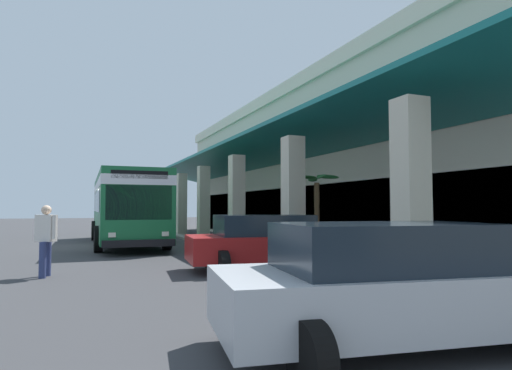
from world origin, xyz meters
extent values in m
plane|color=#38383A|center=(0.00, 8.00, 0.00)|extent=(120.00, 120.00, 0.00)
cube|color=#9E998E|center=(1.43, 4.71, 0.06)|extent=(36.01, 0.50, 0.12)
cube|color=beige|center=(1.43, 14.41, 3.46)|extent=(30.01, 12.48, 6.91)
cube|color=beige|center=(1.43, 14.41, 7.21)|extent=(30.31, 12.78, 0.60)
cube|color=beige|center=(-11.07, 5.24, 1.90)|extent=(0.55, 0.55, 3.80)
cube|color=beige|center=(-6.07, 5.24, 1.90)|extent=(0.55, 0.55, 3.80)
cube|color=beige|center=(-1.07, 5.24, 1.90)|extent=(0.55, 0.55, 3.80)
cube|color=beige|center=(3.94, 5.24, 1.90)|extent=(0.55, 0.55, 3.80)
cube|color=beige|center=(8.94, 5.24, 1.90)|extent=(0.55, 0.55, 3.80)
cube|color=beige|center=(13.94, 5.24, 1.90)|extent=(0.55, 0.55, 3.80)
cube|color=#146B66|center=(1.43, 6.57, 4.15)|extent=(30.01, 3.16, 0.82)
cube|color=#19232D|center=(1.43, 8.21, 1.40)|extent=(25.20, 0.08, 2.40)
cube|color=#196638|center=(-0.42, 1.36, 1.73)|extent=(11.04, 2.74, 2.75)
cube|color=white|center=(-0.42, 1.36, 2.65)|extent=(11.06, 2.76, 0.36)
cube|color=#19232D|center=(-0.72, 1.36, 1.95)|extent=(9.28, 2.74, 0.90)
cube|color=#19232D|center=(5.05, 1.26, 1.85)|extent=(0.10, 2.24, 1.20)
cube|color=black|center=(5.06, 1.26, 2.82)|extent=(0.09, 1.94, 0.28)
cube|color=black|center=(5.18, 1.26, 0.45)|extent=(0.24, 2.45, 0.24)
cube|color=silver|center=(5.11, 2.15, 0.75)|extent=(0.06, 0.24, 0.16)
cube|color=silver|center=(5.08, 0.37, 0.75)|extent=(0.06, 0.24, 0.16)
cube|color=silver|center=(-1.92, 1.38, 3.22)|extent=(2.43, 1.83, 0.24)
cylinder|color=black|center=(3.23, 2.57, 0.50)|extent=(1.00, 0.30, 1.00)
cylinder|color=black|center=(3.18, 0.02, 0.50)|extent=(1.00, 0.30, 1.00)
cylinder|color=black|center=(-3.48, 2.68, 0.50)|extent=(1.00, 0.30, 1.00)
cylinder|color=black|center=(-3.53, 0.13, 0.50)|extent=(1.00, 0.30, 1.00)
cube|color=maroon|center=(9.84, 4.09, 0.60)|extent=(2.29, 4.58, 0.66)
cube|color=#19232D|center=(9.82, 3.90, 1.20)|extent=(1.85, 2.63, 0.54)
cylinder|color=black|center=(9.12, 5.68, 0.32)|extent=(0.64, 0.22, 0.64)
cylinder|color=black|center=(10.91, 5.48, 0.32)|extent=(0.64, 0.22, 0.64)
cylinder|color=black|center=(8.78, 2.71, 0.32)|extent=(0.64, 0.22, 0.64)
cylinder|color=black|center=(10.57, 2.51, 0.32)|extent=(0.64, 0.22, 0.64)
cube|color=#B2B5BA|center=(16.45, 2.83, 0.60)|extent=(2.43, 4.62, 0.66)
cube|color=#19232D|center=(16.42, 2.63, 1.20)|extent=(1.93, 2.67, 0.54)
cylinder|color=black|center=(15.78, 4.44, 0.32)|extent=(0.64, 0.22, 0.64)
cylinder|color=black|center=(15.34, 1.48, 0.32)|extent=(0.64, 0.22, 0.64)
cylinder|color=black|center=(17.12, 1.22, 0.32)|extent=(0.64, 0.22, 0.64)
cylinder|color=navy|center=(8.75, -1.39, 0.43)|extent=(0.16, 0.16, 0.85)
cylinder|color=navy|center=(9.12, -1.48, 0.43)|extent=(0.16, 0.16, 0.85)
cube|color=silver|center=(8.93, -1.43, 1.17)|extent=(0.49, 0.52, 0.64)
sphere|color=beige|center=(8.93, -1.43, 1.61)|extent=(0.23, 0.23, 0.23)
cylinder|color=silver|center=(8.70, -1.62, 1.20)|extent=(0.09, 0.09, 0.58)
cylinder|color=silver|center=(9.17, -1.24, 1.20)|extent=(0.09, 0.09, 0.58)
cube|color=brown|center=(8.83, 6.12, 0.25)|extent=(0.89, 0.89, 0.49)
cylinder|color=#332319|center=(8.83, 6.12, 0.50)|extent=(0.76, 0.76, 0.02)
cylinder|color=brown|center=(8.83, 6.12, 1.47)|extent=(0.16, 0.16, 1.94)
ellipsoid|color=#286B33|center=(9.28, 5.99, 2.60)|extent=(0.96, 0.45, 0.17)
ellipsoid|color=#286B33|center=(8.78, 6.55, 2.64)|extent=(0.31, 0.90, 0.19)
ellipsoid|color=#286B33|center=(8.45, 6.19, 2.56)|extent=(0.80, 0.36, 0.15)
ellipsoid|color=#286B33|center=(8.82, 5.69, 2.60)|extent=(0.23, 0.86, 0.14)
camera|label=1|loc=(20.66, -0.76, 1.64)|focal=30.78mm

